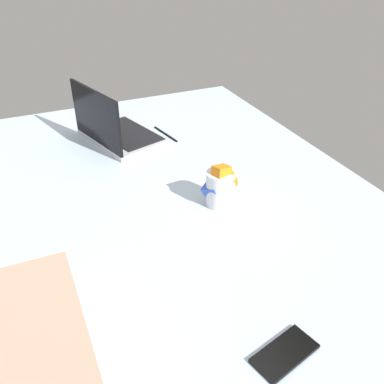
# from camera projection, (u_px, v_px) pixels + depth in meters

# --- Properties ---
(bed_mattress) EXTENTS (1.80, 1.40, 0.18)m
(bed_mattress) POSITION_uv_depth(u_px,v_px,m) (156.00, 227.00, 1.36)
(bed_mattress) COLOR silver
(bed_mattress) RESTS_ON ground
(laptop) EXTENTS (0.38, 0.31, 0.23)m
(laptop) POSITION_uv_depth(u_px,v_px,m) (116.00, 131.00, 1.66)
(laptop) COLOR #B7BABC
(laptop) RESTS_ON bed_mattress
(snack_cup) EXTENTS (0.09, 0.11, 0.14)m
(snack_cup) POSITION_uv_depth(u_px,v_px,m) (220.00, 187.00, 1.28)
(snack_cup) COLOR silver
(snack_cup) RESTS_ON bed_mattress
(cell_phone) EXTENTS (0.10, 0.15, 0.01)m
(cell_phone) POSITION_uv_depth(u_px,v_px,m) (285.00, 353.00, 0.85)
(cell_phone) COLOR black
(cell_phone) RESTS_ON bed_mattress
(charger_cable) EXTENTS (0.17, 0.04, 0.01)m
(charger_cable) POSITION_uv_depth(u_px,v_px,m) (166.00, 134.00, 1.73)
(charger_cable) COLOR black
(charger_cable) RESTS_ON bed_mattress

